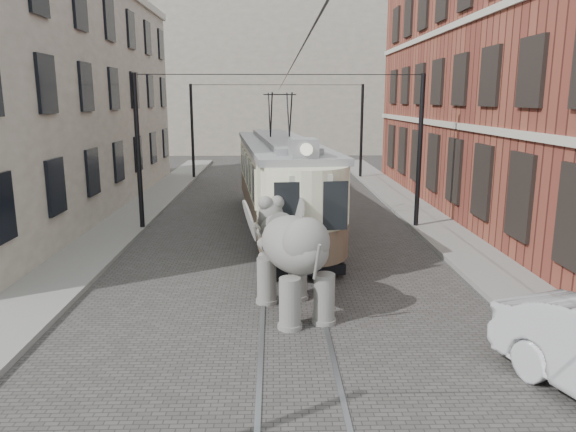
{
  "coord_description": "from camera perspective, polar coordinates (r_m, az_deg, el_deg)",
  "views": [
    {
      "loc": [
        -0.44,
        -14.72,
        5.02
      ],
      "look_at": [
        -0.08,
        -1.18,
        2.1
      ],
      "focal_mm": 33.64,
      "sensor_mm": 36.0,
      "label": 1
    }
  ],
  "objects": [
    {
      "name": "ground",
      "position": [
        15.56,
        0.17,
        -6.66
      ],
      "size": [
        120.0,
        120.0,
        0.0
      ],
      "primitive_type": "plane",
      "color": "#403D3B"
    },
    {
      "name": "tram_rails",
      "position": [
        15.56,
        0.17,
        -6.62
      ],
      "size": [
        1.54,
        80.0,
        0.02
      ],
      "primitive_type": null,
      "color": "slate",
      "rests_on": "ground"
    },
    {
      "name": "sidewalk_right",
      "position": [
        16.81,
        21.19,
        -5.79
      ],
      "size": [
        2.0,
        60.0,
        0.15
      ],
      "primitive_type": "cube",
      "color": "slate",
      "rests_on": "ground"
    },
    {
      "name": "sidewalk_left",
      "position": [
        16.67,
        -22.9,
        -6.09
      ],
      "size": [
        2.0,
        60.0,
        0.15
      ],
      "primitive_type": "cube",
      "color": "slate",
      "rests_on": "ground"
    },
    {
      "name": "brick_building",
      "position": [
        26.35,
        24.9,
        13.2
      ],
      "size": [
        8.0,
        26.0,
        12.0
      ],
      "primitive_type": "cube",
      "color": "maroon",
      "rests_on": "ground"
    },
    {
      "name": "stucco_building",
      "position": [
        26.88,
        -25.16,
        11.0
      ],
      "size": [
        7.0,
        24.0,
        10.0
      ],
      "primitive_type": "cube",
      "color": "gray",
      "rests_on": "ground"
    },
    {
      "name": "distant_block",
      "position": [
        54.76,
        -1.1,
        14.24
      ],
      "size": [
        28.0,
        10.0,
        14.0
      ],
      "primitive_type": "cube",
      "color": "gray",
      "rests_on": "ground"
    },
    {
      "name": "catenary",
      "position": [
        19.82,
        -0.83,
        6.32
      ],
      "size": [
        11.0,
        30.2,
        6.0
      ],
      "primitive_type": null,
      "color": "black",
      "rests_on": "ground"
    },
    {
      "name": "tram",
      "position": [
        21.32,
        -0.85,
        5.75
      ],
      "size": [
        4.07,
        13.51,
        5.28
      ],
      "primitive_type": null,
      "rotation": [
        0.0,
        0.0,
        0.1
      ],
      "color": "beige",
      "rests_on": "ground"
    },
    {
      "name": "elephant",
      "position": [
        12.8,
        0.65,
        -4.71
      ],
      "size": [
        3.61,
        4.8,
        2.61
      ],
      "primitive_type": null,
      "rotation": [
        0.0,
        0.0,
        0.33
      ],
      "color": "slate",
      "rests_on": "ground"
    }
  ]
}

